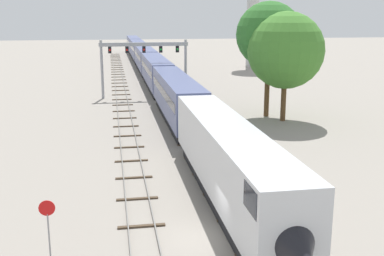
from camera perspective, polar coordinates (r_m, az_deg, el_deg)
ground_plane at (r=25.19m, az=2.42°, el=-13.12°), size 400.00×400.00×0.00m
track_main at (r=83.05m, az=-4.93°, el=5.69°), size 2.60×200.00×0.16m
track_near at (r=63.03m, az=-8.36°, el=3.10°), size 2.60×160.00×0.16m
passenger_train at (r=85.38m, az=-5.12°, el=7.62°), size 3.04×137.61×4.80m
signal_gantry at (r=65.95m, az=-5.76°, el=8.67°), size 12.10×0.49×7.89m
stop_sign at (r=23.65m, az=-16.90°, el=-10.57°), size 0.76×0.08×2.88m
trackside_tree_left at (r=51.54m, az=11.17°, el=9.11°), size 8.11×8.11×11.63m
trackside_tree_mid at (r=53.51m, az=9.22°, el=10.95°), size 7.21×7.21×12.70m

